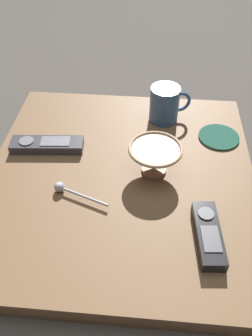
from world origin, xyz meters
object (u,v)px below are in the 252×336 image
(coffee_mug, at_px, (165,104))
(tv_remote_far, at_px, (208,234))
(tv_remote_near, at_px, (47,145))
(teaspoon, at_px, (65,189))
(drink_coaster, at_px, (219,137))
(cereal_bowl, at_px, (155,158))

(coffee_mug, xyz_separation_m, tv_remote_far, (0.09, -0.40, -0.04))
(tv_remote_near, bearing_deg, tv_remote_far, -31.92)
(coffee_mug, bearing_deg, tv_remote_far, -76.88)
(teaspoon, xyz_separation_m, tv_remote_far, (0.31, -0.10, 0.00))
(tv_remote_near, distance_m, drink_coaster, 0.45)
(coffee_mug, xyz_separation_m, tv_remote_near, (-0.30, -0.15, -0.04))
(teaspoon, height_order, tv_remote_near, tv_remote_near)
(teaspoon, bearing_deg, coffee_mug, 53.93)
(coffee_mug, relative_size, drink_coaster, 1.06)
(cereal_bowl, relative_size, tv_remote_near, 0.68)
(drink_coaster, bearing_deg, cereal_bowl, -140.51)
(tv_remote_near, bearing_deg, drink_coaster, 10.45)
(tv_remote_near, bearing_deg, cereal_bowl, -11.70)
(teaspoon, bearing_deg, cereal_bowl, 24.71)
(coffee_mug, distance_m, tv_remote_far, 0.41)
(cereal_bowl, xyz_separation_m, drink_coaster, (0.17, 0.14, -0.04))
(teaspoon, xyz_separation_m, drink_coaster, (0.37, 0.23, -0.01))
(tv_remote_near, bearing_deg, teaspoon, -61.71)
(cereal_bowl, xyz_separation_m, tv_remote_far, (0.11, -0.19, -0.03))
(coffee_mug, relative_size, teaspoon, 0.88)
(tv_remote_far, bearing_deg, coffee_mug, 103.12)
(cereal_bowl, bearing_deg, drink_coaster, 39.49)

